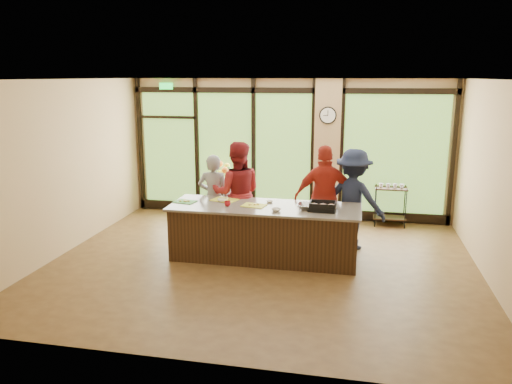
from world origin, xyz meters
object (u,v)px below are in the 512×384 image
at_px(cook_left, 214,198).
at_px(roasting_pan, 323,208).
at_px(island_base, 265,233).
at_px(cook_right, 353,200).
at_px(bar_cart, 390,200).
at_px(flower_stand, 221,201).

distance_m(cook_left, roasting_pan, 2.25).
height_order(island_base, cook_left, cook_left).
relative_size(cook_left, cook_right, 0.91).
distance_m(island_base, roasting_pan, 1.11).
distance_m(island_base, cook_right, 1.72).
xyz_separation_m(cook_right, roasting_pan, (-0.48, -0.90, 0.05)).
bearing_deg(cook_right, bar_cart, -94.32).
xyz_separation_m(cook_left, roasting_pan, (2.08, -0.85, 0.13)).
relative_size(cook_right, bar_cart, 2.03).
height_order(cook_right, flower_stand, cook_right).
relative_size(cook_left, roasting_pan, 3.94).
bearing_deg(cook_left, roasting_pan, 156.55).
bearing_deg(flower_stand, cook_right, -7.61).
bearing_deg(bar_cart, roasting_pan, -116.67).
xyz_separation_m(roasting_pan, flower_stand, (-2.37, 2.34, -0.58)).
relative_size(island_base, flower_stand, 4.06).
bearing_deg(bar_cart, cook_right, -115.66).
distance_m(cook_left, flower_stand, 1.58).
height_order(flower_stand, bar_cart, bar_cart).
height_order(cook_left, cook_right, cook_right).
height_order(island_base, cook_right, cook_right).
bearing_deg(flower_stand, island_base, -38.80).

